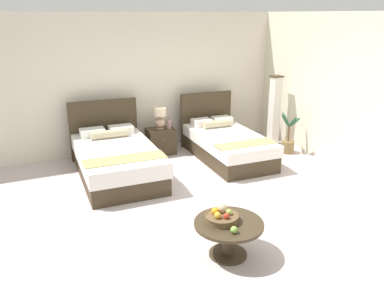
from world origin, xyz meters
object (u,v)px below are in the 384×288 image
(vase, at_px, (169,124))
(loose_apple, at_px, (234,230))
(bed_near_window, at_px, (116,159))
(coffee_table, at_px, (229,231))
(nightstand, at_px, (161,141))
(potted_palm, at_px, (288,141))
(fruit_bowl, at_px, (222,216))
(table_lamp, at_px, (160,116))
(bed_near_corner, at_px, (226,144))
(floor_lamp_corner, at_px, (274,111))

(vase, xyz_separation_m, loose_apple, (-0.73, -3.86, -0.15))
(bed_near_window, relative_size, loose_apple, 27.86)
(bed_near_window, xyz_separation_m, coffee_table, (0.59, -2.91, 0.00))
(nightstand, bearing_deg, coffee_table, -97.83)
(nightstand, height_order, potted_palm, potted_palm)
(bed_near_window, distance_m, fruit_bowl, 2.90)
(nightstand, relative_size, table_lamp, 1.27)
(bed_near_corner, distance_m, nightstand, 1.32)
(loose_apple, bearing_deg, nightstand, 81.69)
(vase, bearing_deg, nightstand, 166.29)
(bed_near_corner, height_order, loose_apple, bed_near_corner)
(vase, relative_size, fruit_bowl, 0.50)
(coffee_table, relative_size, loose_apple, 10.02)
(fruit_bowl, distance_m, loose_apple, 0.29)
(nightstand, bearing_deg, table_lamp, 90.00)
(bed_near_corner, height_order, vase, bed_near_corner)
(vase, height_order, fruit_bowl, vase)
(bed_near_window, bearing_deg, coffee_table, -78.44)
(bed_near_corner, bearing_deg, table_lamp, 144.34)
(bed_near_window, distance_m, bed_near_corner, 2.18)
(bed_near_window, distance_m, nightstand, 1.34)
(coffee_table, xyz_separation_m, loose_apple, (-0.06, -0.23, 0.16))
(bed_near_corner, relative_size, potted_palm, 2.50)
(coffee_table, bearing_deg, bed_near_window, 101.56)
(table_lamp, xyz_separation_m, potted_palm, (2.38, -1.03, -0.53))
(bed_near_corner, bearing_deg, nightstand, 145.04)
(bed_near_corner, height_order, fruit_bowl, bed_near_corner)
(table_lamp, bearing_deg, fruit_bowl, -98.82)
(table_lamp, bearing_deg, floor_lamp_corner, -10.21)
(table_lamp, xyz_separation_m, coffee_table, (-0.50, -3.69, -0.47))
(vase, xyz_separation_m, potted_palm, (2.21, -0.97, -0.37))
(bed_near_window, xyz_separation_m, fruit_bowl, (0.54, -2.84, 0.18))
(nightstand, distance_m, vase, 0.40)
(table_lamp, height_order, loose_apple, table_lamp)
(bed_near_corner, xyz_separation_m, fruit_bowl, (-1.64, -2.85, 0.20))
(bed_near_window, distance_m, potted_palm, 3.48)
(fruit_bowl, height_order, floor_lamp_corner, floor_lamp_corner)
(nightstand, bearing_deg, potted_palm, -23.00)
(floor_lamp_corner, height_order, potted_palm, floor_lamp_corner)
(fruit_bowl, height_order, potted_palm, potted_palm)
(bed_near_window, bearing_deg, potted_palm, -4.07)
(table_lamp, distance_m, vase, 0.23)
(coffee_table, xyz_separation_m, floor_lamp_corner, (2.93, 3.25, 0.43))
(vase, bearing_deg, loose_apple, -100.76)
(coffee_table, bearing_deg, bed_near_corner, 61.42)
(bed_near_window, distance_m, coffee_table, 2.97)
(table_lamp, height_order, potted_palm, table_lamp)
(potted_palm, bearing_deg, floor_lamp_corner, 85.08)
(bed_near_corner, distance_m, loose_apple, 3.55)
(coffee_table, bearing_deg, nightstand, 82.17)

